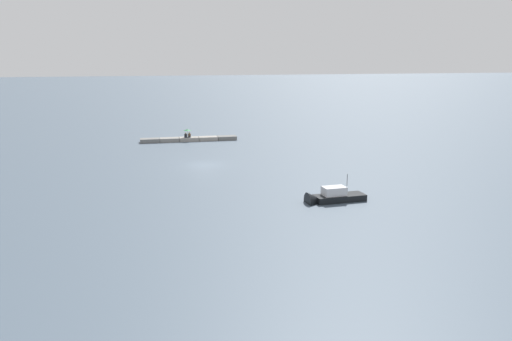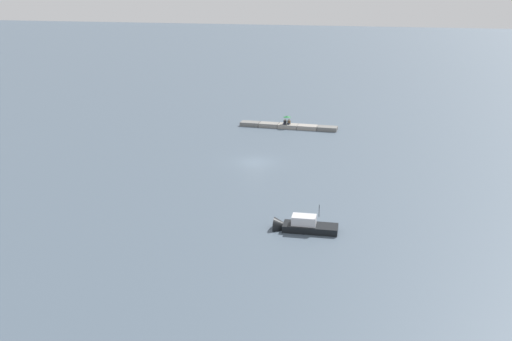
{
  "view_description": "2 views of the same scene",
  "coord_description": "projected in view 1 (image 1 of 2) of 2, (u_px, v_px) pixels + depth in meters",
  "views": [
    {
      "loc": [
        7.3,
        60.41,
        12.71
      ],
      "look_at": [
        -4.38,
        8.08,
        0.88
      ],
      "focal_mm": 37.55,
      "sensor_mm": 36.0,
      "label": 1
    },
    {
      "loc": [
        -17.14,
        61.54,
        19.26
      ],
      "look_at": [
        -2.85,
        9.98,
        2.27
      ],
      "focal_mm": 40.55,
      "sensor_mm": 36.0,
      "label": 2
    }
  ],
  "objects": [
    {
      "name": "person_seated_brown_left",
      "position": [
        189.0,
        136.0,
        78.47
      ],
      "size": [
        0.44,
        0.64,
        0.73
      ],
      "rotation": [
        0.0,
        0.0,
        -0.1
      ],
      "color": "#1E2333",
      "rests_on": "seawall_pier"
    },
    {
      "name": "person_seated_dark_right",
      "position": [
        186.0,
        136.0,
        78.22
      ],
      "size": [
        0.44,
        0.64,
        0.73
      ],
      "rotation": [
        0.0,
        0.0,
        -0.1
      ],
      "color": "#1E2333",
      "rests_on": "seawall_pier"
    },
    {
      "name": "ground_plane",
      "position": [
        204.0,
        165.0,
        61.87
      ],
      "size": [
        500.0,
        500.0,
        0.0
      ],
      "primitive_type": "plane",
      "color": "#475666"
    },
    {
      "name": "umbrella_open_green",
      "position": [
        187.0,
        130.0,
        78.26
      ],
      "size": [
        1.11,
        1.11,
        1.25
      ],
      "color": "black",
      "rests_on": "seawall_pier"
    },
    {
      "name": "seawall_pier",
      "position": [
        189.0,
        139.0,
        78.58
      ],
      "size": [
        14.06,
        1.68,
        0.57
      ],
      "color": "slate",
      "rests_on": "ground_plane"
    },
    {
      "name": "motorboat_black_mid",
      "position": [
        330.0,
        198.0,
        46.58
      ],
      "size": [
        5.42,
        2.04,
        2.98
      ],
      "rotation": [
        0.0,
        0.0,
        4.79
      ],
      "color": "black",
      "rests_on": "ground_plane"
    }
  ]
}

